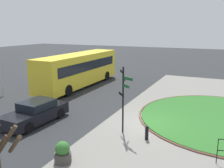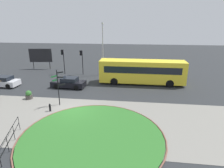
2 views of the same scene
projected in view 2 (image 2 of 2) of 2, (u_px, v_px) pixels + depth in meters
The scene contains 15 objects.
ground at pixel (75, 110), 17.69m from camera, with size 120.00×120.00×0.00m, color #282B2D.
sidewalk_paving at pixel (69, 119), 16.14m from camera, with size 32.00×8.72×0.02m, color gray.
grass_island at pixel (92, 136), 13.60m from camera, with size 10.40×10.40×0.10m, color #2D6B28.
grass_kerb_ring at pixel (92, 136), 13.60m from camera, with size 10.71×10.71×0.11m, color brown.
signpost_directional at pixel (58, 84), 18.20m from camera, with size 0.94×1.13×3.69m.
bollard_foreground at pixel (50, 107), 17.42m from camera, with size 0.18×0.18×0.77m.
railing_grass_edge at pixel (10, 136), 12.37m from camera, with size 1.30×3.86×1.15m.
bus_yellow at pixel (142, 71), 25.09m from camera, with size 11.38×2.61×3.21m.
car_near_lane at pixel (69, 83), 23.87m from camera, with size 4.37×1.98×1.35m.
car_far_lane at pixel (4, 82), 24.31m from camera, with size 4.04×1.89×1.37m.
traffic_light_near at pixel (81, 57), 29.33m from camera, with size 0.49×0.28×3.89m.
traffic_light_far at pixel (63, 56), 29.64m from camera, with size 0.49×0.30×3.95m.
lamppost_tall at pixel (103, 48), 28.67m from camera, with size 0.32×0.32×8.09m.
billboard_left at pixel (41, 56), 33.13m from camera, with size 4.02×0.67×3.66m.
planter_near_signpost at pixel (29, 95), 20.29m from camera, with size 0.73×0.73×0.96m.
Camera 2 is at (5.51, -15.46, 7.92)m, focal length 29.68 mm.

